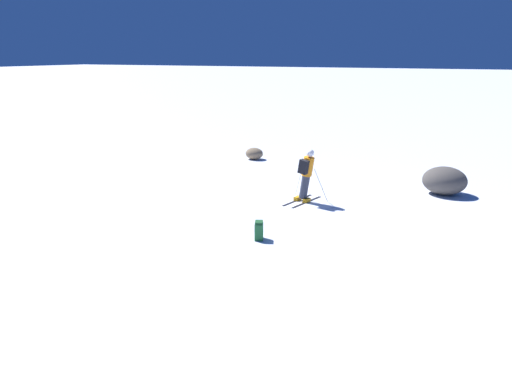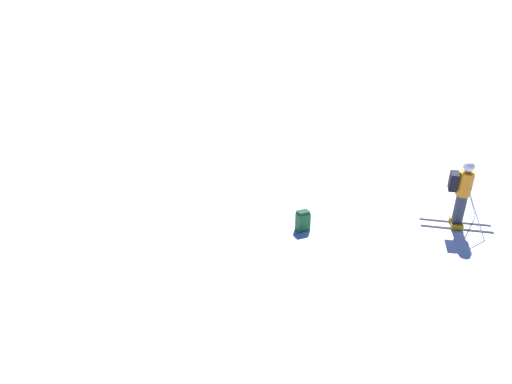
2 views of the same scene
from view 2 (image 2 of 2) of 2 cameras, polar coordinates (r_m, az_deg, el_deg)
ground_plane at (r=13.92m, az=20.40°, el=-1.71°), size 300.00×300.00×0.00m
skier at (r=12.54m, az=22.50°, el=0.11°), size 1.26×1.73×1.80m
spare_backpack at (r=11.91m, az=5.38°, el=-3.29°), size 0.32×0.36×0.50m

